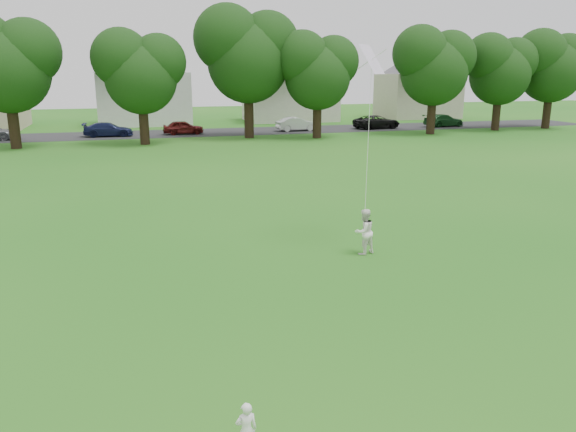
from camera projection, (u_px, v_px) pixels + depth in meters
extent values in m
plane|color=#1C6316|center=(234.00, 355.00, 11.37)|extent=(160.00, 160.00, 0.00)
cube|color=#2D2D30|center=(150.00, 134.00, 50.49)|extent=(90.00, 7.00, 0.01)
imported|color=white|center=(246.00, 430.00, 8.28)|extent=(0.33, 0.22, 0.91)
imported|color=white|center=(364.00, 232.00, 17.46)|extent=(0.84, 0.74, 1.45)
plane|color=silver|center=(372.00, 59.00, 17.39)|extent=(1.17, 1.15, 0.90)
cylinder|color=white|center=(368.00, 140.00, 17.39)|extent=(0.01, 0.01, 5.06)
cylinder|color=black|center=(14.00, 123.00, 40.80)|extent=(0.76, 0.76, 3.74)
cylinder|color=black|center=(144.00, 122.00, 43.16)|extent=(0.73, 0.73, 3.37)
cylinder|color=black|center=(249.00, 113.00, 47.31)|extent=(0.80, 0.80, 4.21)
cylinder|color=black|center=(317.00, 118.00, 47.32)|extent=(0.73, 0.73, 3.41)
cylinder|color=black|center=(431.00, 113.00, 50.21)|extent=(0.75, 0.75, 3.66)
cylinder|color=black|center=(496.00, 112.00, 53.32)|extent=(0.74, 0.74, 3.48)
cylinder|color=black|center=(547.00, 109.00, 55.08)|extent=(0.75, 0.75, 3.67)
imported|color=#161C45|center=(108.00, 129.00, 48.48)|extent=(4.22, 1.87, 1.20)
imported|color=#571211|center=(183.00, 127.00, 50.17)|extent=(3.62, 1.49, 1.23)
imported|color=silver|center=(297.00, 124.00, 52.94)|extent=(3.96, 1.62, 1.28)
imported|color=black|center=(377.00, 122.00, 55.09)|extent=(4.89, 2.74, 1.29)
imported|color=#17461E|center=(444.00, 120.00, 57.04)|extent=(4.46, 2.28, 1.24)
cube|color=silver|center=(144.00, 98.00, 59.12)|extent=(9.27, 7.19, 5.36)
pyramid|color=#535056|center=(141.00, 43.00, 57.70)|extent=(13.38, 13.38, 2.95)
cube|color=beige|center=(290.00, 99.00, 63.37)|extent=(9.70, 6.87, 4.91)
pyramid|color=#535056|center=(290.00, 51.00, 62.07)|extent=(14.00, 14.00, 2.70)
cube|color=beige|center=(417.00, 96.00, 67.54)|extent=(8.62, 6.62, 5.16)
pyramid|color=#535056|center=(420.00, 49.00, 66.17)|extent=(12.43, 12.43, 2.84)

